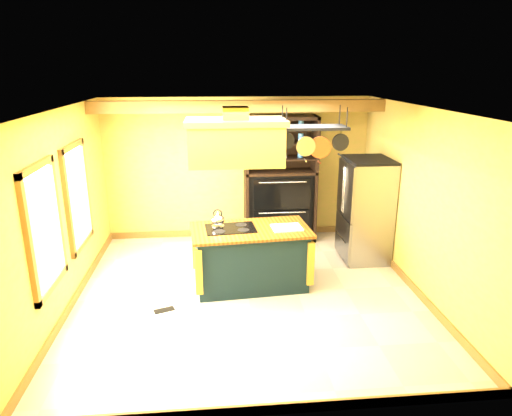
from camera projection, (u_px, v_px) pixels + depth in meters
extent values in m
plane|color=beige|center=(248.00, 293.00, 6.79)|extent=(5.00, 5.00, 0.00)
plane|color=white|center=(247.00, 109.00, 5.99)|extent=(5.00, 5.00, 0.00)
cube|color=gold|center=(238.00, 169.00, 8.76)|extent=(5.00, 0.02, 2.70)
cube|color=gold|center=(269.00, 290.00, 4.01)|extent=(5.00, 0.02, 2.70)
cube|color=gold|center=(63.00, 212.00, 6.16)|extent=(0.02, 5.00, 2.70)
cube|color=gold|center=(419.00, 202.00, 6.61)|extent=(0.02, 5.00, 2.70)
cube|color=olive|center=(239.00, 106.00, 7.63)|extent=(5.00, 0.15, 0.20)
cube|color=olive|center=(44.00, 228.00, 5.39)|extent=(0.06, 1.06, 1.56)
cube|color=white|center=(47.00, 228.00, 5.39)|extent=(0.02, 0.85, 1.34)
cube|color=olive|center=(77.00, 196.00, 6.72)|extent=(0.06, 1.06, 1.56)
cube|color=white|center=(79.00, 196.00, 6.72)|extent=(0.02, 0.85, 1.34)
cube|color=black|center=(251.00, 258.00, 6.93)|extent=(1.69, 1.01, 0.88)
cube|color=brown|center=(250.00, 230.00, 6.79)|extent=(1.83, 1.12, 0.04)
cube|color=black|center=(231.00, 228.00, 6.78)|extent=(0.77, 0.57, 0.01)
ellipsoid|color=silver|center=(218.00, 220.00, 6.83)|extent=(0.20, 0.20, 0.16)
cube|color=white|center=(287.00, 228.00, 6.80)|extent=(0.47, 0.38, 0.02)
cube|color=#A38728|center=(236.00, 145.00, 6.40)|extent=(1.31, 0.71, 0.56)
cube|color=olive|center=(236.00, 122.00, 6.30)|extent=(1.39, 0.79, 0.08)
cube|color=#A38728|center=(236.00, 116.00, 6.28)|extent=(0.35, 0.35, 0.24)
cube|color=black|center=(314.00, 127.00, 6.43)|extent=(0.93, 0.47, 0.04)
cylinder|color=black|center=(286.00, 119.00, 6.17)|extent=(0.02, 0.02, 0.29)
cylinder|color=black|center=(340.00, 115.00, 6.60)|extent=(0.02, 0.02, 0.29)
cylinder|color=black|center=(286.00, 141.00, 6.54)|extent=(0.24, 0.04, 0.24)
cylinder|color=silver|center=(306.00, 146.00, 6.40)|extent=(0.28, 0.04, 0.28)
cylinder|color=#B8502E|center=(320.00, 147.00, 6.61)|extent=(0.32, 0.04, 0.32)
cylinder|color=black|center=(340.00, 142.00, 6.43)|extent=(0.24, 0.04, 0.24)
cube|color=gray|center=(366.00, 211.00, 7.81)|extent=(0.72, 0.89, 1.73)
cube|color=gray|center=(349.00, 193.00, 7.45)|extent=(0.03, 0.42, 0.94)
cube|color=gray|center=(342.00, 186.00, 7.87)|extent=(0.03, 0.42, 0.94)
cube|color=gray|center=(343.00, 237.00, 7.91)|extent=(0.03, 0.85, 0.73)
cube|color=black|center=(362.00, 256.00, 8.06)|extent=(0.69, 0.84, 0.06)
cube|color=black|center=(278.00, 177.00, 8.83)|extent=(1.34, 0.06, 2.38)
cube|color=black|center=(246.00, 180.00, 8.53)|extent=(0.06, 0.57, 2.38)
cube|color=black|center=(314.00, 179.00, 8.65)|extent=(0.06, 0.57, 2.38)
cube|color=black|center=(280.00, 172.00, 8.55)|extent=(1.34, 0.57, 0.05)
cube|color=black|center=(280.00, 204.00, 8.76)|extent=(1.22, 0.47, 1.28)
cube|color=black|center=(282.00, 195.00, 8.36)|extent=(1.05, 0.04, 0.57)
cube|color=black|center=(282.00, 224.00, 8.53)|extent=(1.05, 0.04, 0.52)
cube|color=black|center=(280.00, 158.00, 8.47)|extent=(1.22, 0.51, 0.02)
cube|color=black|center=(281.00, 143.00, 8.39)|extent=(1.22, 0.51, 0.02)
cube|color=black|center=(281.00, 128.00, 8.31)|extent=(1.22, 0.51, 0.03)
cylinder|color=white|center=(263.00, 156.00, 8.38)|extent=(0.22, 0.22, 0.07)
cylinder|color=teal|center=(301.00, 138.00, 8.34)|extent=(0.10, 0.10, 0.17)
cube|color=black|center=(164.00, 310.00, 6.31)|extent=(0.30, 0.21, 0.01)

